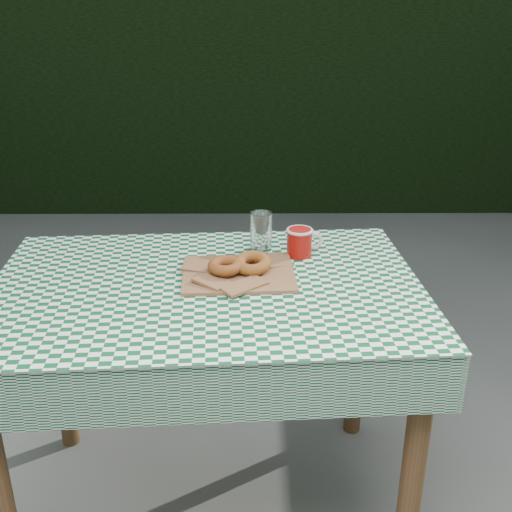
{
  "coord_description": "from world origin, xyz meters",
  "views": [
    {
      "loc": [
        0.23,
        -1.38,
        1.48
      ],
      "look_at": [
        0.25,
        0.24,
        0.79
      ],
      "focal_mm": 43.7,
      "sensor_mm": 36.0,
      "label": 1
    }
  ],
  "objects": [
    {
      "name": "bagel_front",
      "position": [
        0.16,
        0.17,
        0.79
      ],
      "size": [
        0.13,
        0.13,
        0.03
      ],
      "primitive_type": "torus",
      "rotation": [
        0.0,
        0.0,
        0.53
      ],
      "color": "brown",
      "rests_on": "paper_bag"
    },
    {
      "name": "coffee_mug",
      "position": [
        0.37,
        0.32,
        0.8
      ],
      "size": [
        0.18,
        0.18,
        0.08
      ],
      "primitive_type": null,
      "rotation": [
        0.0,
        0.0,
        0.21
      ],
      "color": "#A10F0A",
      "rests_on": "tablecloth"
    },
    {
      "name": "drinking_glass",
      "position": [
        0.26,
        0.36,
        0.81
      ],
      "size": [
        0.07,
        0.07,
        0.12
      ],
      "primitive_type": "cylinder",
      "rotation": [
        0.0,
        0.0,
        -0.16
      ],
      "color": "white",
      "rests_on": "tablecloth"
    },
    {
      "name": "tablecloth",
      "position": [
        0.11,
        0.12,
        0.75
      ],
      "size": [
        1.19,
        0.84,
        0.01
      ],
      "primitive_type": "cube",
      "rotation": [
        0.0,
        0.0,
        0.06
      ],
      "color": "#0B4620",
      "rests_on": "table"
    },
    {
      "name": "bagel_back",
      "position": [
        0.23,
        0.19,
        0.79
      ],
      "size": [
        0.13,
        0.13,
        0.03
      ],
      "primitive_type": "torus",
      "rotation": [
        0.0,
        0.0,
        -0.22
      ],
      "color": "#9E5120",
      "rests_on": "paper_bag"
    },
    {
      "name": "paper_bag",
      "position": [
        0.2,
        0.18,
        0.76
      ],
      "size": [
        0.32,
        0.26,
        0.02
      ],
      "primitive_type": "cube",
      "rotation": [
        0.0,
        0.0,
        0.05
      ],
      "color": "#905C3F",
      "rests_on": "tablecloth"
    },
    {
      "name": "table",
      "position": [
        0.11,
        0.12,
        0.38
      ],
      "size": [
        1.17,
        0.82,
        0.75
      ],
      "primitive_type": "cube",
      "rotation": [
        0.0,
        0.0,
        0.06
      ],
      "color": "brown",
      "rests_on": "ground"
    },
    {
      "name": "hedge_north",
      "position": [
        0.0,
        3.2,
        0.9
      ],
      "size": [
        7.0,
        0.7,
        1.8
      ],
      "primitive_type": "cube",
      "color": "black",
      "rests_on": "ground"
    }
  ]
}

